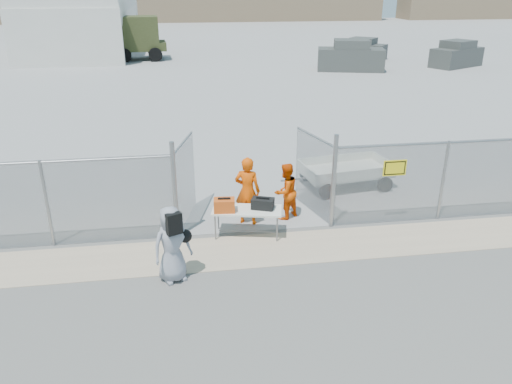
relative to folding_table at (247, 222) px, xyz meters
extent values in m
plane|color=#565656|center=(0.26, -1.81, -0.37)|extent=(160.00, 160.00, 0.00)
cube|color=gray|center=(0.26, 40.19, -0.36)|extent=(160.00, 80.00, 0.01)
cube|color=tan|center=(0.26, -0.81, -0.36)|extent=(44.00, 1.60, 0.01)
cube|color=#DA5217|center=(-0.56, -0.02, 0.53)|extent=(0.54, 0.39, 0.32)
cube|color=black|center=(0.40, -0.01, 0.50)|extent=(0.62, 0.49, 0.26)
imported|color=#E24A04|center=(0.11, 0.71, 0.56)|extent=(0.79, 0.66, 1.85)
imported|color=#E24A04|center=(1.16, 0.88, 0.41)|extent=(0.96, 0.91, 1.56)
imported|color=gray|center=(-1.83, -1.76, 0.49)|extent=(0.98, 0.83, 1.71)
camera|label=1|loc=(-1.47, -11.17, 5.57)|focal=35.00mm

